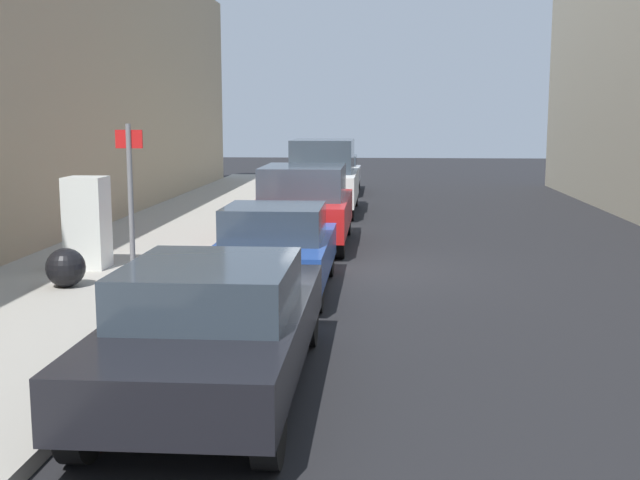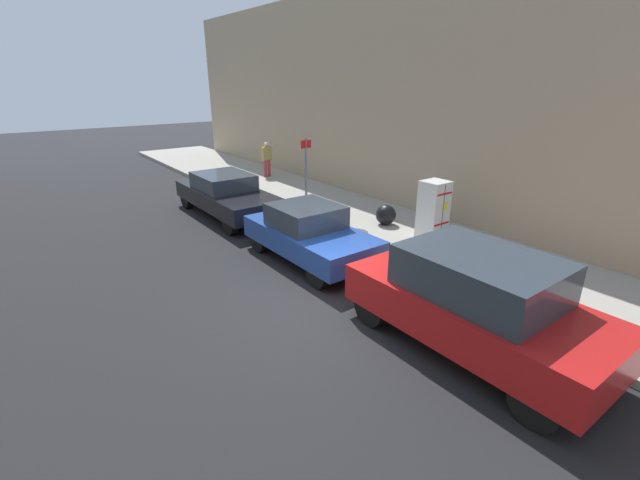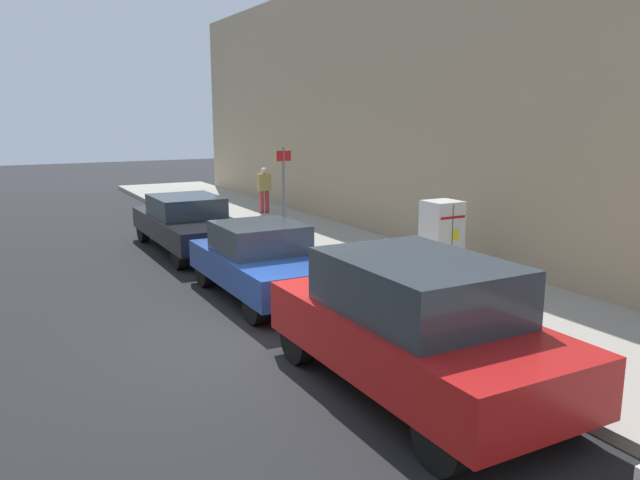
# 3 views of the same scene
# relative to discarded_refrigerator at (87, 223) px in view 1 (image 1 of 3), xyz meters

# --- Properties ---
(ground_plane) EXTENTS (80.00, 80.00, 0.00)m
(ground_plane) POSITION_rel_discarded_refrigerator_xyz_m (4.70, 1.11, -0.97)
(ground_plane) COLOR black
(sidewalk_slab) EXTENTS (4.07, 44.00, 0.16)m
(sidewalk_slab) POSITION_rel_discarded_refrigerator_xyz_m (0.38, 1.11, -0.89)
(sidewalk_slab) COLOR #9E998E
(sidewalk_slab) RESTS_ON ground
(discarded_refrigerator) EXTENTS (0.68, 0.66, 1.63)m
(discarded_refrigerator) POSITION_rel_discarded_refrigerator_xyz_m (0.00, 0.00, 0.00)
(discarded_refrigerator) COLOR silver
(discarded_refrigerator) RESTS_ON sidewalk_slab
(manhole_cover) EXTENTS (0.70, 0.70, 0.02)m
(manhole_cover) POSITION_rel_discarded_refrigerator_xyz_m (1.46, -1.55, -0.81)
(manhole_cover) COLOR #47443F
(manhole_cover) RESTS_ON sidewalk_slab
(street_sign_post) EXTENTS (0.36, 0.07, 2.59)m
(street_sign_post) POSITION_rel_discarded_refrigerator_xyz_m (1.90, -3.46, 0.64)
(street_sign_post) COLOR slate
(street_sign_post) RESTS_ON sidewalk_slab
(trash_bag) EXTENTS (0.62, 0.62, 0.62)m
(trash_bag) POSITION_rel_discarded_refrigerator_xyz_m (0.22, -1.60, -0.50)
(trash_bag) COLOR black
(trash_bag) RESTS_ON sidewalk_slab
(parked_sedan_dark) EXTENTS (1.84, 4.77, 1.41)m
(parked_sedan_dark) POSITION_rel_discarded_refrigerator_xyz_m (3.51, -5.86, -0.23)
(parked_sedan_dark) COLOR black
(parked_sedan_dark) RESTS_ON ground
(parked_hatchback_blue) EXTENTS (1.76, 3.85, 1.44)m
(parked_hatchback_blue) POSITION_rel_discarded_refrigerator_xyz_m (3.51, -1.04, -0.24)
(parked_hatchback_blue) COLOR #23479E
(parked_hatchback_blue) RESTS_ON ground
(parked_suv_red) EXTENTS (2.00, 4.41, 1.76)m
(parked_suv_red) POSITION_rel_discarded_refrigerator_xyz_m (3.51, 3.77, -0.06)
(parked_suv_red) COLOR red
(parked_suv_red) RESTS_ON ground
(parked_van_white) EXTENTS (1.99, 4.79, 2.16)m
(parked_van_white) POSITION_rel_discarded_refrigerator_xyz_m (3.51, 9.85, 0.10)
(parked_van_white) COLOR silver
(parked_van_white) RESTS_ON ground
(parked_sedan_silver) EXTENTS (1.82, 4.36, 1.40)m
(parked_sedan_silver) POSITION_rel_discarded_refrigerator_xyz_m (3.51, 16.14, -0.25)
(parked_sedan_silver) COLOR silver
(parked_sedan_silver) RESTS_ON ground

